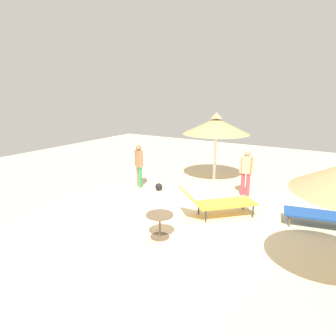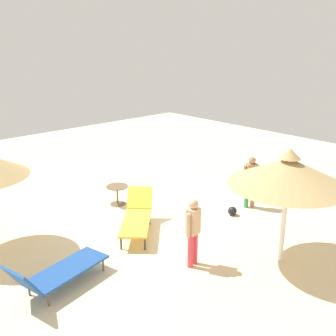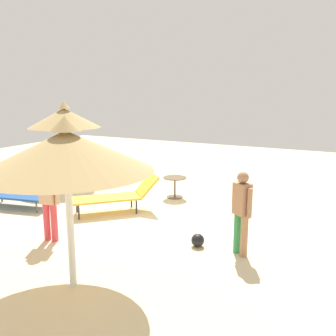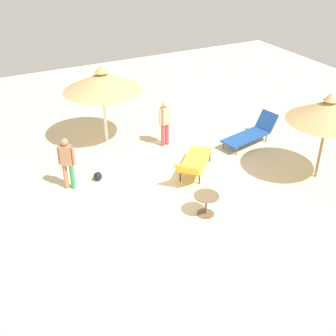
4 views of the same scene
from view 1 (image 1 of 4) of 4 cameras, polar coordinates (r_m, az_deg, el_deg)
ground at (r=8.35m, az=4.42°, el=-9.55°), size 24.00×24.00×0.10m
parasol_umbrella_far_right at (r=11.35m, az=9.33°, el=8.05°), size 2.54×2.54×2.61m
lounge_chair_front at (r=8.19m, az=9.39°, el=-6.51°), size 1.96×1.95×0.89m
lounge_chair_back at (r=8.56m, az=29.36°, el=-7.74°), size 1.11×2.20×0.89m
person_standing_center at (r=9.93m, az=14.96°, el=-0.36°), size 0.27×0.46×1.56m
person_standing_near_right at (r=10.55m, az=-5.67°, el=0.96°), size 0.34×0.42×1.55m
side_table_round at (r=7.02m, az=-1.62°, el=-10.34°), size 0.65×0.65×0.58m
beach_ball at (r=10.32m, az=-1.79°, el=-3.66°), size 0.25×0.25×0.25m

